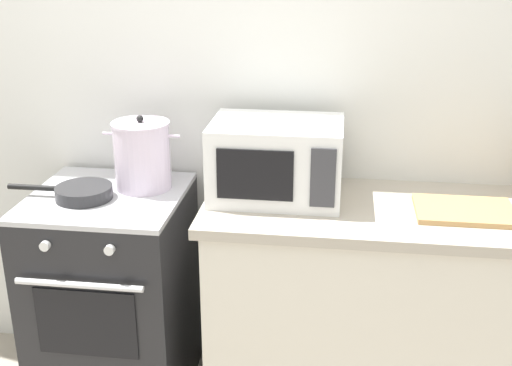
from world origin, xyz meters
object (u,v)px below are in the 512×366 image
frying_pan (82,192)px  microwave (277,160)px  stock_pot (142,155)px  cutting_board (465,211)px  stove (115,296)px

frying_pan → microwave: size_ratio=0.84×
microwave → frying_pan: bearing=-170.4°
stock_pot → microwave: stock_pot is taller
microwave → cutting_board: bearing=-6.3°
stove → cutting_board: cutting_board is taller
stock_pot → cutting_board: bearing=-4.6°
cutting_board → microwave: bearing=173.7°
stock_pot → frying_pan: stock_pot is taller
frying_pan → stove: bearing=32.0°
cutting_board → frying_pan: bearing=-178.1°
stock_pot → cutting_board: (1.25, -0.10, -0.13)m
stock_pot → cutting_board: 1.26m
stove → cutting_board: (1.38, 0.00, 0.47)m
stove → cutting_board: 1.46m
cutting_board → stove: bearing=-180.0°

